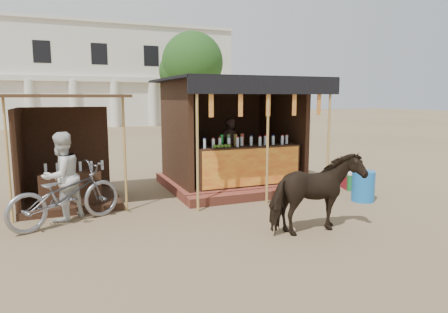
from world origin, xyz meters
name	(u,v)px	position (x,y,z in m)	size (l,w,h in m)	color
ground	(259,231)	(0.00, 0.00, 0.00)	(120.00, 120.00, 0.00)	#846B4C
main_stall	(234,148)	(1.00, 3.36, 1.02)	(3.60, 3.61, 2.78)	#974531
secondary_stall	(61,166)	(-3.17, 3.24, 0.85)	(2.40, 2.40, 2.38)	#361F13
cow	(316,194)	(0.84, -0.48, 0.70)	(0.75, 1.65, 1.39)	black
motorbike	(66,195)	(-3.11, 1.67, 0.56)	(0.74, 2.13, 1.12)	gray
bystander	(62,176)	(-3.15, 2.00, 0.84)	(0.82, 0.64, 1.69)	silver
blue_barrel	(363,186)	(3.11, 0.91, 0.34)	(0.50, 0.50, 0.69)	blue
red_crate	(351,182)	(3.69, 2.00, 0.17)	(0.39, 0.40, 0.33)	maroon
cooler	(357,180)	(3.79, 1.88, 0.23)	(0.75, 0.64, 0.46)	#19722F
background_building	(71,77)	(-2.00, 29.94, 3.98)	(26.00, 7.45, 8.18)	silver
tree	(189,65)	(5.81, 22.14, 4.63)	(4.50, 4.40, 7.00)	#382314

